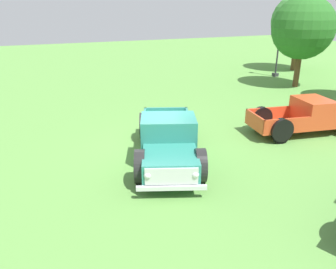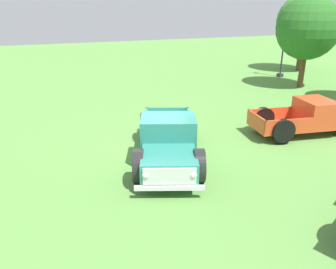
{
  "view_description": "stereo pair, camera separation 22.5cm",
  "coord_description": "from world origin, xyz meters",
  "px_view_note": "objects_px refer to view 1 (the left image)",
  "views": [
    {
      "loc": [
        10.74,
        -4.17,
        5.03
      ],
      "look_at": [
        0.94,
        0.09,
        0.9
      ],
      "focal_mm": 35.77,
      "sensor_mm": 36.0,
      "label": 1
    },
    {
      "loc": [
        10.83,
        -3.97,
        5.03
      ],
      "look_at": [
        0.94,
        0.09,
        0.9
      ],
      "focal_mm": 35.77,
      "sensor_mm": 36.0,
      "label": 2
    }
  ],
  "objects_px": {
    "oak_tree_east": "(303,28)",
    "pickup_truck_foreground": "(168,142)",
    "pickup_truck_behind_left": "(313,116)",
    "oak_tree_west": "(299,22)",
    "lamp_post_far": "(278,47)"
  },
  "relations": [
    {
      "from": "oak_tree_east",
      "to": "pickup_truck_foreground",
      "type": "bearing_deg",
      "value": -59.56
    },
    {
      "from": "pickup_truck_behind_left",
      "to": "oak_tree_west",
      "type": "distance_m",
      "value": 15.61
    },
    {
      "from": "pickup_truck_foreground",
      "to": "oak_tree_west",
      "type": "relative_size",
      "value": 0.94
    },
    {
      "from": "pickup_truck_foreground",
      "to": "oak_tree_west",
      "type": "bearing_deg",
      "value": 126.05
    },
    {
      "from": "pickup_truck_foreground",
      "to": "pickup_truck_behind_left",
      "type": "height_order",
      "value": "pickup_truck_foreground"
    },
    {
      "from": "oak_tree_east",
      "to": "lamp_post_far",
      "type": "bearing_deg",
      "value": 161.67
    },
    {
      "from": "pickup_truck_behind_left",
      "to": "oak_tree_west",
      "type": "bearing_deg",
      "value": 140.03
    },
    {
      "from": "pickup_truck_behind_left",
      "to": "oak_tree_west",
      "type": "relative_size",
      "value": 0.83
    },
    {
      "from": "pickup_truck_foreground",
      "to": "lamp_post_far",
      "type": "xyz_separation_m",
      "value": [
        -10.52,
        13.45,
        1.36
      ]
    },
    {
      "from": "oak_tree_east",
      "to": "oak_tree_west",
      "type": "distance_m",
      "value": 6.38
    },
    {
      "from": "oak_tree_west",
      "to": "oak_tree_east",
      "type": "bearing_deg",
      "value": -41.24
    },
    {
      "from": "lamp_post_far",
      "to": "oak_tree_east",
      "type": "height_order",
      "value": "oak_tree_east"
    },
    {
      "from": "oak_tree_east",
      "to": "pickup_truck_behind_left",
      "type": "bearing_deg",
      "value": -39.06
    },
    {
      "from": "pickup_truck_foreground",
      "to": "pickup_truck_behind_left",
      "type": "bearing_deg",
      "value": 92.92
    },
    {
      "from": "pickup_truck_behind_left",
      "to": "lamp_post_far",
      "type": "height_order",
      "value": "lamp_post_far"
    }
  ]
}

